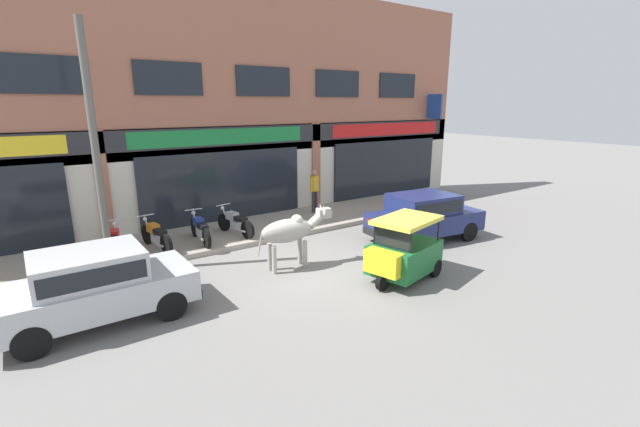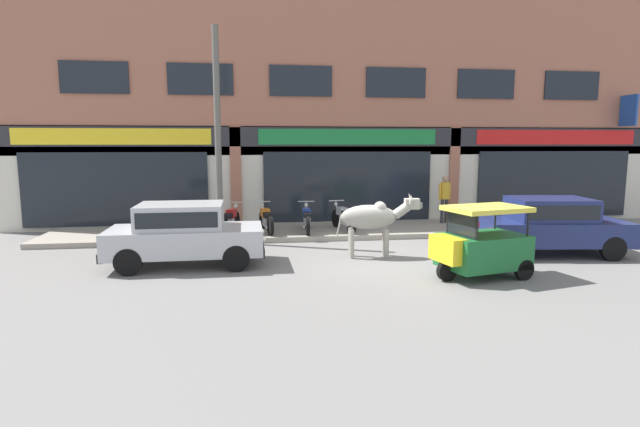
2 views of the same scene
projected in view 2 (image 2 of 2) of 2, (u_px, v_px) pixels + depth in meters
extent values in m
plane|color=slate|center=(387.00, 257.00, 12.51)|extent=(90.00, 90.00, 0.00)
cube|color=gray|center=(356.00, 230.00, 16.06)|extent=(19.00, 2.86, 0.15)
cube|color=#9E604C|center=(347.00, 71.00, 17.00)|extent=(23.00, 0.55, 5.70)
cube|color=beige|center=(347.00, 176.00, 17.50)|extent=(23.00, 0.55, 3.40)
cube|color=#28282D|center=(349.00, 137.00, 17.01)|extent=(22.08, 0.08, 0.64)
cube|color=black|center=(117.00, 189.00, 16.17)|extent=(5.83, 0.10, 2.40)
cube|color=yellow|center=(113.00, 136.00, 15.92)|extent=(6.13, 0.05, 0.52)
cube|color=#9E604C|center=(236.00, 177.00, 16.68)|extent=(0.36, 0.12, 3.40)
cube|color=black|center=(348.00, 187.00, 17.23)|extent=(5.83, 0.10, 2.40)
cube|color=#197A38|center=(349.00, 137.00, 16.98)|extent=(6.13, 0.05, 0.52)
cube|color=#9E604C|center=(454.00, 175.00, 17.74)|extent=(0.36, 0.12, 3.40)
cube|color=black|center=(553.00, 184.00, 18.29)|extent=(5.83, 0.10, 2.40)
cube|color=red|center=(557.00, 137.00, 18.04)|extent=(6.13, 0.05, 0.52)
cube|color=black|center=(94.00, 77.00, 15.63)|extent=(2.09, 0.06, 1.00)
cube|color=black|center=(200.00, 79.00, 16.08)|extent=(2.09, 0.06, 1.00)
cube|color=black|center=(301.00, 81.00, 16.53)|extent=(2.09, 0.06, 1.00)
cube|color=black|center=(396.00, 83.00, 16.98)|extent=(2.09, 0.06, 1.00)
cube|color=black|center=(486.00, 84.00, 17.43)|extent=(2.09, 0.06, 1.00)
cube|color=black|center=(572.00, 86.00, 17.88)|extent=(2.09, 0.06, 1.00)
cube|color=#1E479E|center=(629.00, 111.00, 17.87)|extent=(0.08, 0.80, 1.10)
ellipsoid|color=#9E998E|center=(369.00, 217.00, 12.41)|extent=(1.44, 0.63, 0.60)
sphere|color=#9E998E|center=(380.00, 208.00, 12.39)|extent=(0.32, 0.32, 0.32)
cylinder|color=#9E998E|center=(384.00, 242.00, 12.66)|extent=(0.12, 0.12, 0.72)
cylinder|color=#9E998E|center=(387.00, 244.00, 12.38)|extent=(0.12, 0.12, 0.72)
cylinder|color=#9E998E|center=(350.00, 242.00, 12.61)|extent=(0.12, 0.12, 0.72)
cylinder|color=#9E998E|center=(352.00, 244.00, 12.33)|extent=(0.12, 0.12, 0.72)
cylinder|color=#9E998E|center=(401.00, 211.00, 12.43)|extent=(0.48, 0.28, 0.43)
cube|color=#9E998E|center=(412.00, 204.00, 12.42)|extent=(0.38, 0.25, 0.26)
cube|color=slate|center=(419.00, 205.00, 12.44)|extent=(0.15, 0.17, 0.14)
cone|color=beige|center=(410.00, 196.00, 12.49)|extent=(0.12, 0.07, 0.19)
cone|color=beige|center=(411.00, 197.00, 12.30)|extent=(0.12, 0.07, 0.19)
cube|color=#9E998E|center=(407.00, 201.00, 12.57)|extent=(0.05, 0.14, 0.10)
cube|color=#9E998E|center=(410.00, 202.00, 12.25)|extent=(0.05, 0.14, 0.10)
cylinder|color=#9E998E|center=(339.00, 226.00, 12.39)|extent=(0.17, 0.05, 0.60)
cylinder|color=black|center=(237.00, 245.00, 12.50)|extent=(0.60, 0.19, 0.60)
cylinder|color=black|center=(236.00, 258.00, 11.09)|extent=(0.60, 0.19, 0.60)
cylinder|color=black|center=(142.00, 248.00, 12.16)|extent=(0.60, 0.19, 0.60)
cylinder|color=black|center=(128.00, 262.00, 10.75)|extent=(0.60, 0.19, 0.60)
cube|color=#B2B5BA|center=(186.00, 240.00, 11.58)|extent=(3.52, 1.64, 0.60)
cube|color=#B2B5BA|center=(181.00, 216.00, 11.49)|extent=(1.92, 1.46, 0.56)
cube|color=black|center=(181.00, 216.00, 11.49)|extent=(1.76, 1.48, 0.35)
cube|color=black|center=(261.00, 247.00, 11.87)|extent=(0.14, 1.52, 0.20)
cube|color=black|center=(109.00, 252.00, 11.36)|extent=(0.14, 1.52, 0.20)
sphere|color=silver|center=(262.00, 231.00, 12.30)|extent=(0.14, 0.14, 0.14)
sphere|color=silver|center=(263.00, 239.00, 11.36)|extent=(0.14, 0.14, 0.14)
cube|color=red|center=(112.00, 234.00, 11.80)|extent=(0.03, 0.16, 0.14)
cube|color=red|center=(100.00, 243.00, 10.82)|extent=(0.03, 0.16, 0.14)
cylinder|color=black|center=(581.00, 238.00, 13.53)|extent=(0.62, 0.26, 0.60)
cylinder|color=black|center=(613.00, 249.00, 12.10)|extent=(0.62, 0.26, 0.60)
cylinder|color=black|center=(497.00, 238.00, 13.50)|extent=(0.62, 0.26, 0.60)
cylinder|color=black|center=(519.00, 249.00, 12.08)|extent=(0.62, 0.26, 0.60)
cube|color=navy|center=(553.00, 231.00, 12.76)|extent=(3.68, 2.04, 0.60)
cube|color=navy|center=(550.00, 209.00, 12.68)|extent=(2.07, 1.67, 0.56)
cube|color=black|center=(550.00, 209.00, 12.68)|extent=(1.92, 1.67, 0.35)
cube|color=black|center=(619.00, 240.00, 12.81)|extent=(0.32, 1.52, 0.20)
cube|color=black|center=(485.00, 240.00, 12.77)|extent=(0.32, 1.52, 0.20)
sphere|color=silver|center=(610.00, 225.00, 13.24)|extent=(0.14, 0.14, 0.14)
sphere|color=silver|center=(633.00, 231.00, 12.29)|extent=(0.14, 0.14, 0.14)
cube|color=red|center=(478.00, 225.00, 13.22)|extent=(0.05, 0.16, 0.14)
cube|color=red|center=(491.00, 231.00, 12.23)|extent=(0.05, 0.16, 0.14)
cylinder|color=black|center=(447.00, 271.00, 10.34)|extent=(0.46, 0.22, 0.44)
cylinder|color=black|center=(524.00, 270.00, 10.41)|extent=(0.46, 0.22, 0.44)
cylinder|color=black|center=(490.00, 259.00, 11.37)|extent=(0.46, 0.22, 0.44)
cube|color=#19602D|center=(483.00, 251.00, 10.61)|extent=(1.93, 1.52, 0.70)
cube|color=yellow|center=(448.00, 249.00, 10.27)|extent=(0.55, 0.93, 0.52)
cylinder|color=black|center=(477.00, 227.00, 9.86)|extent=(0.04, 0.04, 0.55)
cylinder|color=black|center=(448.00, 220.00, 10.77)|extent=(0.04, 0.04, 0.55)
cylinder|color=black|center=(528.00, 223.00, 10.32)|extent=(0.04, 0.04, 0.55)
cylinder|color=black|center=(495.00, 217.00, 11.23)|extent=(0.04, 0.04, 0.55)
cube|color=#DBCC42|center=(487.00, 209.00, 10.50)|extent=(1.82, 1.44, 0.10)
cube|color=black|center=(462.00, 224.00, 10.32)|extent=(0.24, 0.91, 0.50)
cylinder|color=black|center=(236.00, 221.00, 15.63)|extent=(0.24, 0.57, 0.56)
cylinder|color=black|center=(224.00, 227.00, 14.40)|extent=(0.24, 0.57, 0.56)
cube|color=#B2B5BA|center=(230.00, 222.00, 14.99)|extent=(0.27, 0.36, 0.24)
cube|color=red|center=(231.00, 213.00, 15.11)|extent=(0.33, 0.45, 0.24)
cube|color=black|center=(227.00, 216.00, 14.72)|extent=(0.34, 0.56, 0.12)
cylinder|color=#B2B5BA|center=(235.00, 211.00, 15.53)|extent=(0.10, 0.27, 0.59)
cylinder|color=#B2B5BA|center=(235.00, 202.00, 15.53)|extent=(0.51, 0.16, 0.03)
sphere|color=silver|center=(236.00, 206.00, 15.61)|extent=(0.12, 0.12, 0.12)
cylinder|color=#B2B5BA|center=(223.00, 227.00, 14.66)|extent=(0.18, 0.48, 0.06)
cylinder|color=black|center=(262.00, 220.00, 15.78)|extent=(0.19, 0.57, 0.56)
cylinder|color=black|center=(270.00, 226.00, 14.60)|extent=(0.19, 0.57, 0.56)
cube|color=#B2B5BA|center=(266.00, 222.00, 15.16)|extent=(0.25, 0.35, 0.24)
cube|color=orange|center=(265.00, 212.00, 15.28)|extent=(0.30, 0.43, 0.24)
cube|color=black|center=(268.00, 215.00, 14.90)|extent=(0.30, 0.55, 0.12)
cylinder|color=#B2B5BA|center=(263.00, 211.00, 15.68)|extent=(0.08, 0.27, 0.59)
cylinder|color=#B2B5BA|center=(262.00, 202.00, 15.68)|extent=(0.52, 0.12, 0.03)
sphere|color=silver|center=(262.00, 205.00, 15.75)|extent=(0.12, 0.12, 0.12)
cylinder|color=#B2B5BA|center=(265.00, 226.00, 14.80)|extent=(0.14, 0.48, 0.06)
cylinder|color=black|center=(306.00, 219.00, 15.87)|extent=(0.14, 0.57, 0.56)
cylinder|color=black|center=(308.00, 226.00, 14.63)|extent=(0.14, 0.57, 0.56)
cube|color=#B2B5BA|center=(307.00, 221.00, 15.23)|extent=(0.22, 0.33, 0.24)
cube|color=navy|center=(307.00, 212.00, 15.35)|extent=(0.27, 0.42, 0.24)
cube|color=black|center=(307.00, 215.00, 14.96)|extent=(0.26, 0.53, 0.12)
cylinder|color=#B2B5BA|center=(306.00, 210.00, 15.77)|extent=(0.06, 0.27, 0.59)
cylinder|color=#B2B5BA|center=(306.00, 201.00, 15.77)|extent=(0.52, 0.07, 0.03)
sphere|color=silver|center=(306.00, 205.00, 15.84)|extent=(0.12, 0.12, 0.12)
cylinder|color=#B2B5BA|center=(304.00, 226.00, 14.87)|extent=(0.09, 0.48, 0.06)
cylinder|color=black|center=(336.00, 218.00, 16.08)|extent=(0.21, 0.57, 0.56)
cylinder|color=black|center=(351.00, 224.00, 14.91)|extent=(0.21, 0.57, 0.56)
cube|color=#B2B5BA|center=(344.00, 220.00, 15.47)|extent=(0.26, 0.35, 0.24)
cube|color=#A8AAB2|center=(342.00, 211.00, 15.58)|extent=(0.31, 0.44, 0.24)
cube|color=black|center=(347.00, 213.00, 15.21)|extent=(0.32, 0.55, 0.12)
cylinder|color=#B2B5BA|center=(337.00, 209.00, 15.98)|extent=(0.09, 0.27, 0.59)
cylinder|color=#B2B5BA|center=(337.00, 201.00, 15.98)|extent=(0.52, 0.13, 0.03)
sphere|color=silver|center=(336.00, 204.00, 16.05)|extent=(0.12, 0.12, 0.12)
cylinder|color=#B2B5BA|center=(345.00, 225.00, 15.11)|extent=(0.15, 0.48, 0.06)
cylinder|color=#2D2D33|center=(446.00, 211.00, 16.94)|extent=(0.11, 0.11, 0.82)
cylinder|color=#2D2D33|center=(442.00, 211.00, 16.86)|extent=(0.11, 0.11, 0.82)
cylinder|color=gold|center=(445.00, 191.00, 16.81)|extent=(0.32, 0.32, 0.56)
cylinder|color=gold|center=(450.00, 191.00, 16.91)|extent=(0.08, 0.08, 0.56)
cylinder|color=gold|center=(440.00, 192.00, 16.71)|extent=(0.08, 0.08, 0.56)
sphere|color=tan|center=(445.00, 179.00, 16.75)|extent=(0.20, 0.20, 0.20)
cylinder|color=#595651|center=(218.00, 134.00, 13.94)|extent=(0.18, 0.18, 5.88)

